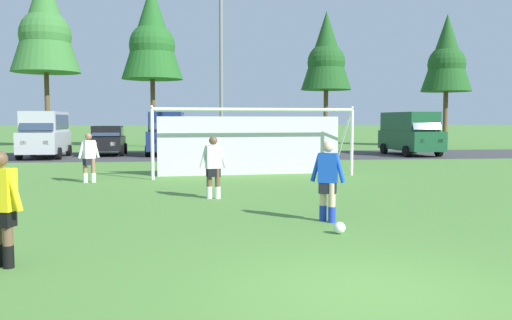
% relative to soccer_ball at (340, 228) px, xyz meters
% --- Properties ---
extents(ground_plane, '(400.00, 400.00, 0.00)m').
position_rel_soccer_ball_xyz_m(ground_plane, '(-0.55, 11.70, -0.11)').
color(ground_plane, '#518438').
extents(parking_lot_strip, '(52.00, 8.40, 0.01)m').
position_rel_soccer_ball_xyz_m(parking_lot_strip, '(-0.55, 21.88, -0.11)').
color(parking_lot_strip, '#3D3D3F').
rests_on(parking_lot_strip, ground).
extents(soccer_ball, '(0.22, 0.22, 0.22)m').
position_rel_soccer_ball_xyz_m(soccer_ball, '(0.00, 0.00, 0.00)').
color(soccer_ball, white).
rests_on(soccer_ball, ground).
extents(soccer_goal, '(7.56, 2.59, 2.57)m').
position_rel_soccer_ball_xyz_m(soccer_goal, '(-0.46, 10.58, 1.18)').
color(soccer_goal, white).
rests_on(soccer_goal, ground).
extents(referee, '(0.70, 0.39, 1.64)m').
position_rel_soccer_ball_xyz_m(referee, '(-5.31, -1.64, 0.71)').
color(referee, brown).
rests_on(referee, ground).
extents(player_striker_near, '(0.68, 0.44, 1.64)m').
position_rel_soccer_ball_xyz_m(player_striker_near, '(0.07, 1.19, 0.71)').
color(player_striker_near, beige).
rests_on(player_striker_near, ground).
extents(player_midfield_center, '(0.67, 0.47, 1.64)m').
position_rel_soccer_ball_xyz_m(player_midfield_center, '(-6.06, 8.85, 0.71)').
color(player_midfield_center, '#936B4C').
rests_on(player_midfield_center, ground).
extents(player_defender_far, '(0.75, 0.32, 1.64)m').
position_rel_soccer_ball_xyz_m(player_defender_far, '(-2.11, 4.69, 0.71)').
color(player_defender_far, brown).
rests_on(player_defender_far, ground).
extents(parked_car_slot_far_left, '(2.37, 4.89, 2.52)m').
position_rel_soccer_ball_xyz_m(parked_car_slot_far_left, '(-10.65, 21.14, 1.23)').
color(parked_car_slot_far_left, '#B2B2BC').
rests_on(parked_car_slot_far_left, ground).
extents(parked_car_slot_left, '(2.21, 4.29, 1.72)m').
position_rel_soccer_ball_xyz_m(parked_car_slot_left, '(-7.63, 23.07, 0.77)').
color(parked_car_slot_left, black).
rests_on(parked_car_slot_left, ground).
extents(parked_car_slot_center_left, '(2.30, 4.85, 2.52)m').
position_rel_soccer_ball_xyz_m(parked_car_slot_center_left, '(-4.14, 22.83, 1.23)').
color(parked_car_slot_center_left, navy).
rests_on(parked_car_slot_center_left, ground).
extents(parked_car_slot_center, '(2.24, 4.65, 2.16)m').
position_rel_soccer_ball_xyz_m(parked_car_slot_center, '(-1.02, 22.00, 1.00)').
color(parked_car_slot_center, red).
rests_on(parked_car_slot_center, ground).
extents(parked_car_slot_center_right, '(2.22, 4.30, 1.72)m').
position_rel_soccer_ball_xyz_m(parked_car_slot_center_right, '(3.22, 20.89, 0.77)').
color(parked_car_slot_center_right, silver).
rests_on(parked_car_slot_center_right, ground).
extents(parked_car_slot_right, '(2.19, 4.63, 2.16)m').
position_rel_soccer_ball_xyz_m(parked_car_slot_right, '(4.28, 21.53, 1.00)').
color(parked_car_slot_right, tan).
rests_on(parked_car_slot_right, ground).
extents(parked_car_slot_far_right, '(2.46, 4.93, 2.52)m').
position_rel_soccer_ball_xyz_m(parked_car_slot_far_right, '(10.04, 20.99, 1.23)').
color(parked_car_slot_far_right, '#194C2D').
rests_on(parked_car_slot_far_right, ground).
extents(tree_left_edge, '(5.08, 5.08, 13.54)m').
position_rel_soccer_ball_xyz_m(tree_left_edge, '(-13.60, 33.21, 9.21)').
color(tree_left_edge, brown).
rests_on(tree_left_edge, ground).
extents(tree_mid_left, '(4.66, 4.66, 12.42)m').
position_rel_soccer_ball_xyz_m(tree_mid_left, '(-5.68, 32.90, 8.43)').
color(tree_mid_left, brown).
rests_on(tree_mid_left, ground).
extents(tree_center_back, '(4.03, 4.03, 10.75)m').
position_rel_soccer_ball_xyz_m(tree_center_back, '(8.04, 33.35, 7.28)').
color(tree_center_back, brown).
rests_on(tree_center_back, ground).
extents(tree_mid_right, '(3.85, 3.85, 10.26)m').
position_rel_soccer_ball_xyz_m(tree_mid_right, '(16.99, 30.88, 6.94)').
color(tree_mid_right, brown).
rests_on(tree_mid_right, ground).
extents(street_lamp, '(2.00, 0.32, 8.33)m').
position_rel_soccer_ball_xyz_m(street_lamp, '(-1.05, 17.69, 4.20)').
color(street_lamp, slate).
rests_on(street_lamp, ground).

